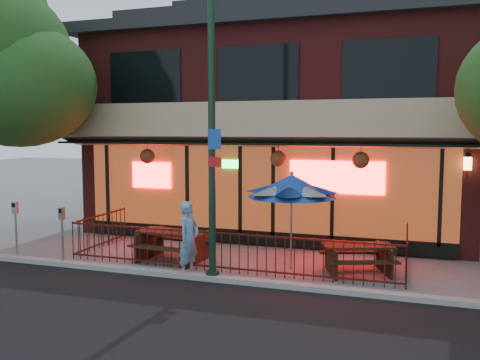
{
  "coord_description": "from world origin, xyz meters",
  "views": [
    {
      "loc": [
        4.15,
        -10.95,
        3.41
      ],
      "look_at": [
        -0.13,
        2.0,
        2.05
      ],
      "focal_mm": 38.0,
      "sensor_mm": 36.0,
      "label": 1
    }
  ],
  "objects_px": {
    "street_light": "(212,141)",
    "picnic_table_left": "(173,241)",
    "patio_umbrella": "(292,186)",
    "picnic_table_right": "(358,255)",
    "parking_meter_near": "(62,226)",
    "pedestrian": "(189,239)",
    "parking_meter_far": "(16,220)"
  },
  "relations": [
    {
      "from": "picnic_table_right",
      "to": "pedestrian",
      "type": "xyz_separation_m",
      "value": [
        -3.71,
        -1.47,
        0.42
      ]
    },
    {
      "from": "picnic_table_right",
      "to": "parking_meter_near",
      "type": "bearing_deg",
      "value": -167.34
    },
    {
      "from": "picnic_table_left",
      "to": "parking_meter_far",
      "type": "distance_m",
      "value": 4.13
    },
    {
      "from": "street_light",
      "to": "pedestrian",
      "type": "relative_size",
      "value": 3.96
    },
    {
      "from": "street_light",
      "to": "parking_meter_far",
      "type": "bearing_deg",
      "value": 179.97
    },
    {
      "from": "picnic_table_left",
      "to": "pedestrian",
      "type": "relative_size",
      "value": 1.11
    },
    {
      "from": "pedestrian",
      "to": "street_light",
      "type": "bearing_deg",
      "value": -84.49
    },
    {
      "from": "parking_meter_near",
      "to": "picnic_table_right",
      "type": "bearing_deg",
      "value": 12.66
    },
    {
      "from": "street_light",
      "to": "picnic_table_left",
      "type": "bearing_deg",
      "value": 142.49
    },
    {
      "from": "parking_meter_far",
      "to": "picnic_table_right",
      "type": "bearing_deg",
      "value": 9.99
    },
    {
      "from": "street_light",
      "to": "picnic_table_right",
      "type": "height_order",
      "value": "street_light"
    },
    {
      "from": "picnic_table_left",
      "to": "parking_meter_far",
      "type": "bearing_deg",
      "value": -162.61
    },
    {
      "from": "patio_umbrella",
      "to": "parking_meter_far",
      "type": "bearing_deg",
      "value": -169.13
    },
    {
      "from": "picnic_table_right",
      "to": "patio_umbrella",
      "type": "relative_size",
      "value": 0.82
    },
    {
      "from": "parking_meter_near",
      "to": "patio_umbrella",
      "type": "bearing_deg",
      "value": 14.51
    },
    {
      "from": "street_light",
      "to": "picnic_table_left",
      "type": "distance_m",
      "value": 3.32
    },
    {
      "from": "street_light",
      "to": "parking_meter_near",
      "type": "xyz_separation_m",
      "value": [
        -4.0,
        -0.08,
        -2.15
      ]
    },
    {
      "from": "picnic_table_right",
      "to": "parking_meter_far",
      "type": "xyz_separation_m",
      "value": [
        -8.61,
        -1.52,
        0.59
      ]
    },
    {
      "from": "pedestrian",
      "to": "parking_meter_near",
      "type": "height_order",
      "value": "pedestrian"
    },
    {
      "from": "street_light",
      "to": "picnic_table_right",
      "type": "relative_size",
      "value": 3.54
    },
    {
      "from": "picnic_table_right",
      "to": "pedestrian",
      "type": "distance_m",
      "value": 4.01
    },
    {
      "from": "pedestrian",
      "to": "parking_meter_far",
      "type": "xyz_separation_m",
      "value": [
        -4.9,
        -0.05,
        0.17
      ]
    },
    {
      "from": "parking_meter_far",
      "to": "parking_meter_near",
      "type": "bearing_deg",
      "value": -3.05
    },
    {
      "from": "picnic_table_right",
      "to": "parking_meter_near",
      "type": "height_order",
      "value": "parking_meter_near"
    },
    {
      "from": "picnic_table_left",
      "to": "parking_meter_far",
      "type": "xyz_separation_m",
      "value": [
        -3.91,
        -1.22,
        0.53
      ]
    },
    {
      "from": "picnic_table_left",
      "to": "patio_umbrella",
      "type": "height_order",
      "value": "patio_umbrella"
    },
    {
      "from": "picnic_table_right",
      "to": "pedestrian",
      "type": "relative_size",
      "value": 1.12
    },
    {
      "from": "patio_umbrella",
      "to": "pedestrian",
      "type": "height_order",
      "value": "patio_umbrella"
    },
    {
      "from": "street_light",
      "to": "parking_meter_near",
      "type": "relative_size",
      "value": 4.72
    },
    {
      "from": "pedestrian",
      "to": "patio_umbrella",
      "type": "bearing_deg",
      "value": -48.09
    },
    {
      "from": "patio_umbrella",
      "to": "parking_meter_far",
      "type": "distance_m",
      "value": 7.22
    },
    {
      "from": "parking_meter_near",
      "to": "parking_meter_far",
      "type": "distance_m",
      "value": 1.51
    }
  ]
}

